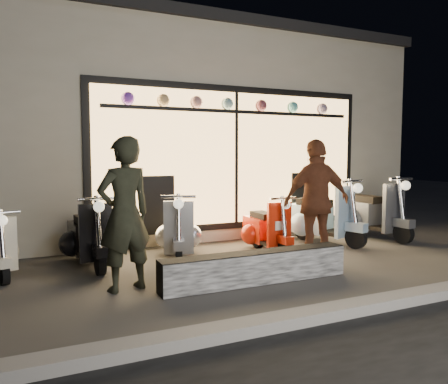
{
  "coord_description": "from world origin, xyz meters",
  "views": [
    {
      "loc": [
        -2.78,
        -5.37,
        1.61
      ],
      "look_at": [
        -0.05,
        0.6,
        1.05
      ],
      "focal_mm": 35.0,
      "sensor_mm": 36.0,
      "label": 1
    }
  ],
  "objects_px": {
    "scooter_red": "(264,229)",
    "woman": "(317,201)",
    "man": "(125,214)",
    "scooter_silver": "(179,231)",
    "graffiti_barrier": "(256,267)"
  },
  "relations": [
    {
      "from": "woman",
      "to": "graffiti_barrier",
      "type": "bearing_deg",
      "value": 27.66
    },
    {
      "from": "scooter_red",
      "to": "woman",
      "type": "bearing_deg",
      "value": -72.75
    },
    {
      "from": "scooter_silver",
      "to": "woman",
      "type": "bearing_deg",
      "value": -17.66
    },
    {
      "from": "graffiti_barrier",
      "to": "woman",
      "type": "relative_size",
      "value": 1.36
    },
    {
      "from": "scooter_red",
      "to": "woman",
      "type": "xyz_separation_m",
      "value": [
        0.3,
        -1.03,
        0.55
      ]
    },
    {
      "from": "graffiti_barrier",
      "to": "scooter_silver",
      "type": "bearing_deg",
      "value": 102.26
    },
    {
      "from": "scooter_silver",
      "to": "woman",
      "type": "relative_size",
      "value": 0.75
    },
    {
      "from": "scooter_red",
      "to": "man",
      "type": "height_order",
      "value": "man"
    },
    {
      "from": "scooter_red",
      "to": "scooter_silver",
      "type": "bearing_deg",
      "value": 171.51
    },
    {
      "from": "scooter_silver",
      "to": "man",
      "type": "xyz_separation_m",
      "value": [
        -1.15,
        -1.44,
        0.52
      ]
    },
    {
      "from": "graffiti_barrier",
      "to": "scooter_red",
      "type": "relative_size",
      "value": 1.96
    },
    {
      "from": "man",
      "to": "woman",
      "type": "bearing_deg",
      "value": 168.15
    },
    {
      "from": "graffiti_barrier",
      "to": "woman",
      "type": "xyz_separation_m",
      "value": [
        1.34,
        0.58,
        0.72
      ]
    },
    {
      "from": "graffiti_barrier",
      "to": "man",
      "type": "distance_m",
      "value": 1.75
    },
    {
      "from": "scooter_red",
      "to": "graffiti_barrier",
      "type": "bearing_deg",
      "value": -122.15
    }
  ]
}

